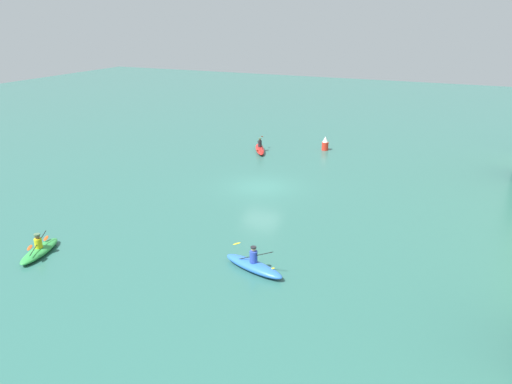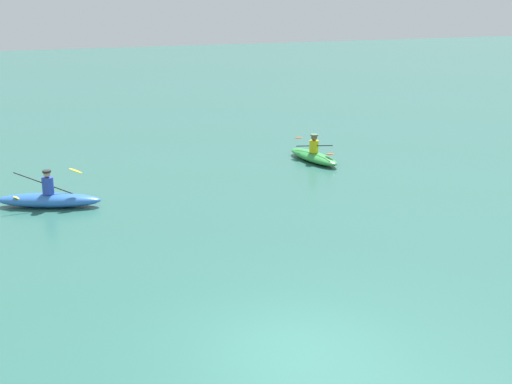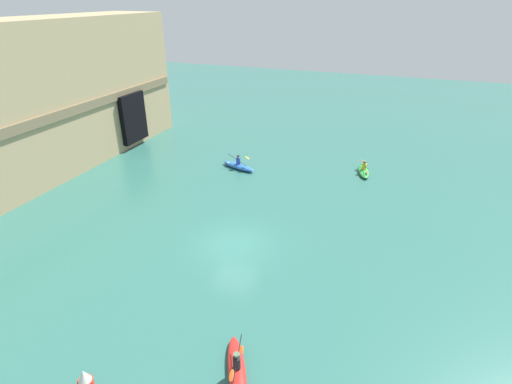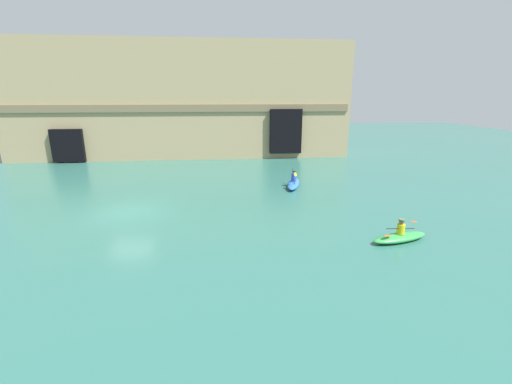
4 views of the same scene
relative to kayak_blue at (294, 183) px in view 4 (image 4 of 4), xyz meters
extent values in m
plane|color=#2D665B|center=(-10.69, -4.30, -0.25)|extent=(120.00, 120.00, 0.00)
cube|color=tan|center=(-9.07, 14.46, 5.63)|extent=(34.99, 5.61, 11.77)
cube|color=#79674A|center=(-9.07, 11.61, 4.96)|extent=(34.29, 0.24, 0.72)
cube|color=black|center=(-20.12, 11.51, 1.46)|extent=(3.01, 0.70, 3.18)
cube|color=black|center=(1.56, 11.51, 2.59)|extent=(3.30, 0.70, 4.53)
ellipsoid|color=blue|center=(0.00, 0.00, -0.04)|extent=(1.76, 3.38, 0.43)
cylinder|color=#2D47B7|center=(0.00, 0.00, 0.44)|extent=(0.36, 0.36, 0.54)
sphere|color=tan|center=(0.00, 0.00, 0.81)|extent=(0.21, 0.21, 0.21)
cylinder|color=#232328|center=(0.00, 0.00, 0.90)|extent=(0.27, 0.27, 0.06)
cylinder|color=black|center=(0.00, 0.00, 0.47)|extent=(0.23, 1.99, 0.94)
ellipsoid|color=yellow|center=(0.09, 0.88, 0.06)|extent=(0.22, 0.44, 0.23)
ellipsoid|color=yellow|center=(-0.09, -0.88, 0.87)|extent=(0.22, 0.44, 0.23)
ellipsoid|color=green|center=(2.80, -10.07, -0.07)|extent=(2.98, 1.50, 0.36)
cylinder|color=gold|center=(2.80, -10.07, 0.34)|extent=(0.36, 0.36, 0.47)
sphere|color=brown|center=(2.80, -10.07, 0.70)|extent=(0.24, 0.24, 0.24)
cylinder|color=#4C6B4C|center=(2.80, -10.07, 0.80)|extent=(0.30, 0.30, 0.06)
cylinder|color=black|center=(2.80, -10.07, 0.37)|extent=(1.82, 0.83, 0.42)
ellipsoid|color=#D84C19|center=(3.60, -9.72, 0.53)|extent=(0.48, 0.34, 0.13)
ellipsoid|color=#D84C19|center=(2.01, -10.42, 0.20)|extent=(0.48, 0.34, 0.13)
camera|label=1|loc=(18.23, 8.34, 10.75)|focal=35.00mm
camera|label=2|loc=(-22.38, 0.04, 6.86)|focal=50.00mm
camera|label=3|loc=(-28.69, -12.57, 13.05)|focal=28.00mm
camera|label=4|loc=(-5.34, -23.82, 6.25)|focal=24.00mm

